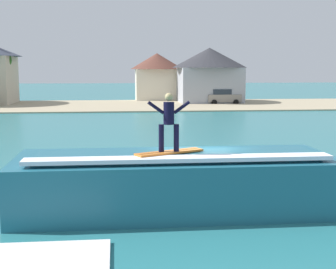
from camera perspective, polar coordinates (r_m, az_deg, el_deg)
The scene contains 10 objects.
ground_plane at distance 16.90m, azimuth 3.33°, elevation -7.53°, with size 260.00×260.00×0.00m, color #297279.
wave_crest at distance 15.65m, azimuth 0.81°, elevation -5.40°, with size 9.89×3.79×1.89m.
surfboard at distance 14.87m, azimuth 0.17°, elevation -2.04°, with size 2.16×1.38×0.06m.
surfer at distance 14.67m, azimuth 0.10°, elevation 1.81°, with size 1.27×0.32×1.75m.
shoreline_bank at distance 58.57m, azimuth -3.41°, elevation 3.38°, with size 120.00×17.50×0.13m.
car_far_shore at distance 61.33m, azimuth 6.31°, elevation 4.37°, with size 4.11×2.32×1.86m.
house_gabled_white at distance 63.57m, azimuth 4.77°, elevation 7.18°, with size 9.48×9.48×6.94m.
house_small_cottage at distance 68.08m, azimuth -1.27°, elevation 7.02°, with size 7.19×7.19×6.40m.
tree_tall_bare at distance 62.75m, azimuth -18.56°, elevation 7.92°, with size 2.33×2.33×6.50m.
whitewater_patch at distance 12.08m, azimuth -15.83°, elevation -13.87°, with size 3.73×2.35×0.10m.
Camera 1 is at (-2.68, -16.09, 4.43)m, focal length 53.09 mm.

